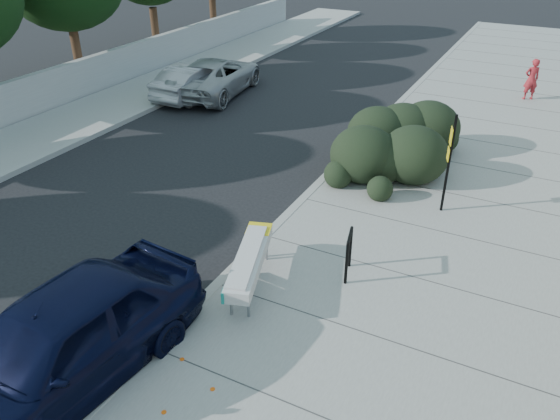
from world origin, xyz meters
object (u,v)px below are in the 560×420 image
at_px(bench, 250,261).
at_px(sign_post, 449,158).
at_px(suv_silver, 215,76).
at_px(pedestrian, 531,79).
at_px(bike_rack, 349,250).
at_px(sedan_navy, 59,343).
at_px(wagon_silver, 193,81).

distance_m(bench, sign_post, 5.48).
bearing_deg(suv_silver, pedestrian, -166.18).
height_order(sign_post, pedestrian, sign_post).
xyz_separation_m(bench, bike_rack, (1.58, 1.20, 0.00)).
height_order(bike_rack, pedestrian, pedestrian).
distance_m(bike_rack, pedestrian, 13.83).
bearing_deg(sign_post, bike_rack, -124.34).
bearing_deg(sign_post, sedan_navy, -133.82).
bearing_deg(sedan_navy, suv_silver, 119.83).
relative_size(bench, bike_rack, 2.57).
distance_m(sedan_navy, suv_silver, 15.16).
bearing_deg(suv_silver, sign_post, 143.06).
distance_m(bike_rack, sedan_navy, 5.48).
xyz_separation_m(bench, wagon_silver, (-8.10, 9.65, -0.08)).
xyz_separation_m(bike_rack, sign_post, (1.08, 3.52, 0.82)).
bearing_deg(bench, suv_silver, 107.76).
bearing_deg(sign_post, suv_silver, 133.54).
relative_size(bench, sedan_navy, 0.49).
height_order(bike_rack, sedan_navy, sedan_navy).
bearing_deg(wagon_silver, sedan_navy, 117.17).
bearing_deg(bench, sign_post, 42.42).
distance_m(wagon_silver, pedestrian, 12.84).
height_order(bench, suv_silver, suv_silver).
distance_m(suv_silver, pedestrian, 12.06).
xyz_separation_m(bike_rack, suv_silver, (-9.16, 9.23, -0.03)).
relative_size(sign_post, wagon_silver, 0.63).
bearing_deg(bike_rack, bench, -156.20).
height_order(sign_post, suv_silver, sign_post).
bearing_deg(sedan_navy, bike_rack, 62.90).
xyz_separation_m(sign_post, suv_silver, (-10.24, 5.71, -0.84)).
relative_size(wagon_silver, suv_silver, 0.77).
xyz_separation_m(wagon_silver, suv_silver, (0.51, 0.78, 0.06)).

